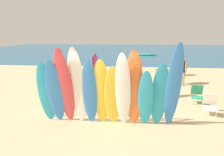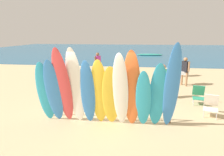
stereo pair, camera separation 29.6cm
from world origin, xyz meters
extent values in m
plane|color=tan|center=(0.00, 14.00, 0.00)|extent=(60.00, 60.00, 0.00)
cube|color=#235B7F|center=(0.00, 32.08, 0.01)|extent=(60.00, 40.00, 0.02)
cylinder|color=brown|center=(-2.21, 0.00, 0.35)|extent=(0.07, 0.07, 0.69)
cylinder|color=brown|center=(2.21, 0.00, 0.35)|extent=(0.07, 0.07, 0.69)
cylinder|color=brown|center=(0.00, 0.00, 0.69)|extent=(4.54, 0.06, 0.06)
ellipsoid|color=#289EC6|center=(-2.04, -0.48, 1.09)|extent=(0.58, 0.67, 2.17)
ellipsoid|color=#337AD1|center=(-1.71, -0.54, 1.13)|extent=(0.56, 0.77, 2.26)
ellipsoid|color=#D13D42|center=(-1.35, -0.58, 1.33)|extent=(0.61, 0.94, 2.65)
ellipsoid|color=white|center=(-0.94, -0.55, 1.33)|extent=(0.58, 0.79, 2.65)
ellipsoid|color=#337AD1|center=(-0.54, -0.51, 1.13)|extent=(0.50, 0.66, 2.25)
ellipsoid|color=yellow|center=(-0.16, -0.48, 1.14)|extent=(0.57, 0.68, 2.28)
ellipsoid|color=yellow|center=(0.22, -0.52, 1.04)|extent=(0.61, 0.74, 2.09)
ellipsoid|color=white|center=(0.54, -0.62, 1.26)|extent=(0.54, 0.90, 2.52)
ellipsoid|color=orange|center=(0.89, -0.58, 1.30)|extent=(0.61, 0.81, 2.59)
ellipsoid|color=#289EC6|center=(1.26, -0.57, 1.00)|extent=(0.54, 0.81, 1.99)
ellipsoid|color=#289EC6|center=(1.71, -0.46, 1.10)|extent=(0.57, 0.67, 2.20)
ellipsoid|color=#337AD1|center=(2.11, -0.54, 1.40)|extent=(0.53, 0.83, 2.81)
cylinder|color=beige|center=(-3.28, 3.55, 0.38)|extent=(0.12, 0.12, 0.76)
cylinder|color=beige|center=(-3.10, 3.30, 0.38)|extent=(0.12, 0.12, 0.76)
cube|color=#2D4CB2|center=(-3.19, 3.42, 0.70)|extent=(0.41, 0.25, 0.18)
cube|color=black|center=(-3.19, 3.42, 1.06)|extent=(0.40, 0.44, 0.60)
sphere|color=beige|center=(-3.19, 3.42, 1.47)|extent=(0.22, 0.22, 0.22)
cylinder|color=beige|center=(-3.34, 3.62, 1.09)|extent=(0.09, 0.09, 0.53)
cylinder|color=beige|center=(-3.04, 3.22, 1.09)|extent=(0.09, 0.09, 0.53)
cylinder|color=brown|center=(-1.84, 7.02, 0.42)|extent=(0.13, 0.13, 0.85)
cylinder|color=brown|center=(-1.69, 7.33, 0.42)|extent=(0.13, 0.13, 0.85)
cube|color=#33A36B|center=(-1.77, 7.18, 0.78)|extent=(0.45, 0.28, 0.20)
cube|color=#B23399|center=(-1.77, 7.18, 1.18)|extent=(0.39, 0.49, 0.66)
sphere|color=brown|center=(-1.77, 7.18, 1.63)|extent=(0.24, 0.24, 0.24)
cylinder|color=brown|center=(-1.89, 6.92, 1.21)|extent=(0.10, 0.10, 0.59)
cylinder|color=brown|center=(-1.65, 7.43, 1.21)|extent=(0.10, 0.10, 0.59)
cylinder|color=#9E704C|center=(3.69, 5.63, 0.41)|extent=(0.12, 0.12, 0.82)
cylinder|color=#9E704C|center=(3.90, 5.36, 0.41)|extent=(0.12, 0.12, 0.82)
cube|color=silver|center=(3.79, 5.49, 0.75)|extent=(0.44, 0.27, 0.20)
cube|color=black|center=(3.79, 5.49, 1.14)|extent=(0.44, 0.47, 0.64)
sphere|color=#9E704C|center=(3.79, 5.49, 1.57)|extent=(0.23, 0.23, 0.23)
cylinder|color=#9E704C|center=(3.62, 5.71, 1.17)|extent=(0.10, 0.10, 0.57)
cylinder|color=#9E704C|center=(3.96, 5.28, 1.17)|extent=(0.10, 0.10, 0.57)
cylinder|color=#9E704C|center=(2.06, 2.72, 0.40)|extent=(0.12, 0.12, 0.80)
cylinder|color=#9E704C|center=(2.38, 2.75, 0.40)|extent=(0.12, 0.12, 0.80)
cube|color=#B23399|center=(2.22, 2.73, 0.73)|extent=(0.43, 0.26, 0.19)
cube|color=#33A36B|center=(2.22, 2.73, 1.11)|extent=(0.43, 0.25, 0.62)
sphere|color=#9E704C|center=(2.22, 2.73, 1.53)|extent=(0.22, 0.22, 0.22)
cylinder|color=#9E704C|center=(1.96, 2.71, 1.14)|extent=(0.10, 0.10, 0.55)
cylinder|color=#9E704C|center=(2.48, 2.76, 1.14)|extent=(0.10, 0.10, 0.55)
cylinder|color=#9E704C|center=(3.90, 8.27, 0.40)|extent=(0.12, 0.12, 0.81)
cylinder|color=#9E704C|center=(3.84, 7.94, 0.40)|extent=(0.12, 0.12, 0.81)
cube|color=orange|center=(3.87, 8.11, 0.74)|extent=(0.43, 0.27, 0.19)
cube|color=orange|center=(3.87, 8.11, 1.12)|extent=(0.30, 0.45, 0.63)
sphere|color=#9E704C|center=(3.87, 8.11, 1.55)|extent=(0.23, 0.23, 0.23)
cylinder|color=#9E704C|center=(3.93, 8.37, 1.16)|extent=(0.10, 0.10, 0.56)
cylinder|color=#9E704C|center=(3.82, 7.85, 1.16)|extent=(0.10, 0.10, 0.56)
cylinder|color=#B7B7BC|center=(3.50, 0.61, 0.14)|extent=(0.02, 0.02, 0.28)
cylinder|color=#B7B7BC|center=(3.90, 0.48, 0.14)|extent=(0.02, 0.02, 0.28)
cylinder|color=#B7B7BC|center=(3.62, 0.97, 0.14)|extent=(0.02, 0.02, 0.28)
cylinder|color=#B7B7BC|center=(4.02, 0.84, 0.14)|extent=(0.02, 0.02, 0.28)
cube|color=silver|center=(3.76, 0.72, 0.30)|extent=(0.62, 0.58, 0.03)
cube|color=silver|center=(3.87, 1.06, 0.55)|extent=(0.56, 0.43, 0.50)
cylinder|color=#B7B7BC|center=(3.46, 1.90, 0.14)|extent=(0.02, 0.02, 0.28)
cylinder|color=#B7B7BC|center=(3.87, 1.82, 0.14)|extent=(0.02, 0.02, 0.28)
cylinder|color=#B7B7BC|center=(3.53, 2.27, 0.14)|extent=(0.02, 0.02, 0.28)
cylinder|color=#B7B7BC|center=(3.94, 2.19, 0.14)|extent=(0.02, 0.02, 0.28)
cube|color=#2D9370|center=(3.70, 2.05, 0.30)|extent=(0.57, 0.54, 0.03)
cube|color=#2D9370|center=(3.77, 2.39, 0.55)|extent=(0.54, 0.37, 0.50)
ellipsoid|color=teal|center=(2.64, 22.61, 0.13)|extent=(3.62, 0.78, 0.29)
camera|label=1|loc=(0.79, -6.82, 3.02)|focal=32.75mm
camera|label=2|loc=(1.08, -6.79, 3.02)|focal=32.75mm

